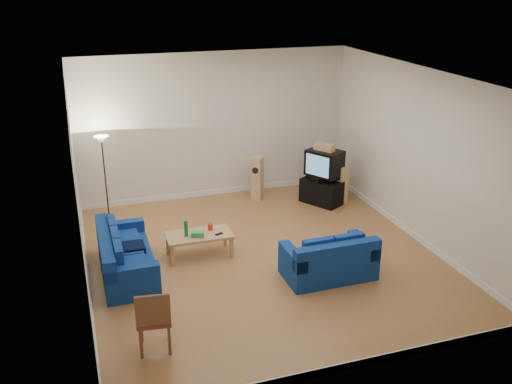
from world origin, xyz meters
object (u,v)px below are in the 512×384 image
object	(u,v)px
sofa_three_seat	(124,259)
coffee_table	(199,237)
sofa_loveseat	(330,262)
tv_stand	(321,192)
television	(324,163)

from	to	relation	value
sofa_three_seat	coffee_table	bearing A→B (deg)	100.99
sofa_loveseat	tv_stand	xyz separation A→B (m)	(1.22, 3.02, -0.01)
coffee_table	tv_stand	size ratio (longest dim) A/B	1.34
sofa_loveseat	television	xyz separation A→B (m)	(1.28, 3.05, 0.63)
coffee_table	television	size ratio (longest dim) A/B	1.32
sofa_three_seat	coffee_table	xyz separation A→B (m)	(1.35, 0.26, 0.09)
tv_stand	television	size ratio (longest dim) A/B	0.98
tv_stand	coffee_table	bearing A→B (deg)	-93.77
television	coffee_table	bearing A→B (deg)	-94.12
sofa_three_seat	television	xyz separation A→B (m)	(4.49, 1.87, 0.64)
coffee_table	television	bearing A→B (deg)	27.16
tv_stand	sofa_three_seat	bearing A→B (deg)	-98.34
sofa_three_seat	coffee_table	distance (m)	1.38
television	sofa_three_seat	bearing A→B (deg)	-98.64
sofa_three_seat	television	distance (m)	4.91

